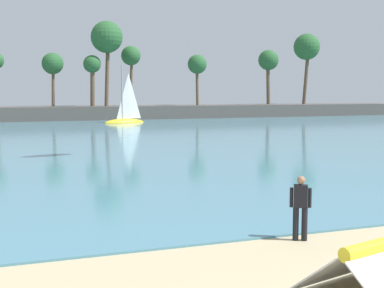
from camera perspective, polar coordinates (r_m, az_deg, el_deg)
name	(u,v)px	position (r m, az deg, el deg)	size (l,w,h in m)	color
sea	(57,125)	(61.52, -14.27, 2.03)	(220.00, 98.32, 0.06)	teal
palm_headland	(54,97)	(70.54, -14.53, 4.88)	(103.56, 6.00, 12.80)	#514C47
person_at_waterline	(300,206)	(13.87, 11.55, -6.53)	(0.50, 0.33, 1.67)	black
sailboat_far_left	(125,117)	(62.83, -7.18, 2.86)	(5.20, 2.55, 7.24)	yellow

